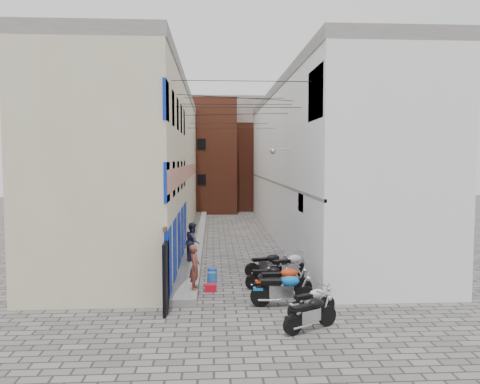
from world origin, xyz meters
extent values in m
plane|color=#52504D|center=(0.00, 0.00, 0.00)|extent=(90.00, 90.00, 0.00)
cube|color=slate|center=(-2.05, 13.00, 0.12)|extent=(0.90, 26.00, 0.25)
cube|color=beige|center=(-5.00, 13.00, 4.25)|extent=(5.00, 26.00, 8.50)
cube|color=tan|center=(-2.54, 13.00, 4.00)|extent=(0.10, 26.00, 0.80)
cube|color=#0B27AC|center=(-2.53, 4.90, 1.30)|extent=(0.12, 10.20, 2.40)
cube|color=#0B27AC|center=(-2.55, 4.90, 5.30)|extent=(0.10, 10.20, 4.00)
cube|color=slate|center=(-5.00, 13.00, 8.75)|extent=(5.10, 26.00, 0.50)
cube|color=black|center=(-2.52, -0.40, 1.10)|extent=(0.10, 1.20, 2.20)
cube|color=white|center=(5.00, 13.00, 4.25)|extent=(5.00, 26.00, 8.50)
cube|color=#0B27AC|center=(2.55, 1.50, 7.00)|extent=(0.10, 2.40, 1.80)
cube|color=white|center=(2.56, 4.00, 3.00)|extent=(0.08, 1.00, 0.70)
cylinder|color=#B2B2B7|center=(2.15, 7.00, 5.20)|extent=(0.80, 0.06, 0.06)
sphere|color=#B2B2B7|center=(1.75, 7.00, 5.10)|extent=(0.28, 0.28, 0.28)
cube|color=slate|center=(5.00, 13.00, 8.75)|extent=(5.10, 26.00, 0.50)
cube|color=slate|center=(2.54, 13.00, 3.40)|extent=(0.10, 26.00, 0.12)
cube|color=brown|center=(-2.00, 28.00, 5.00)|extent=(6.00, 6.00, 10.00)
cube|color=brown|center=(3.00, 30.00, 4.00)|extent=(5.00, 6.00, 8.00)
cube|color=slate|center=(0.00, 34.00, 5.50)|extent=(8.00, 5.00, 11.00)
cube|color=black|center=(0.00, 25.20, 1.20)|extent=(2.00, 0.30, 2.40)
cylinder|color=black|center=(0.00, 2.00, 7.50)|extent=(5.20, 0.02, 0.02)
cylinder|color=black|center=(0.00, 4.00, 6.80)|extent=(5.20, 0.02, 0.02)
cylinder|color=black|center=(0.00, 6.50, 7.20)|extent=(5.20, 0.02, 0.02)
cylinder|color=black|center=(0.00, 9.00, 7.80)|extent=(5.20, 0.02, 0.02)
cylinder|color=black|center=(0.00, 12.00, 6.50)|extent=(5.20, 0.02, 0.02)
cylinder|color=black|center=(0.00, 15.00, 7.00)|extent=(5.20, 0.02, 0.02)
cylinder|color=black|center=(0.00, 5.00, 7.30)|extent=(5.65, 2.07, 0.02)
cylinder|color=black|center=(0.00, 8.00, 6.90)|extent=(5.80, 1.58, 0.02)
imported|color=brown|center=(-1.70, 1.25, 1.02)|extent=(0.42, 0.60, 1.54)
imported|color=#2E2E45|center=(-1.96, 5.97, 1.09)|extent=(0.74, 0.90, 1.68)
cylinder|color=blue|center=(-1.11, 2.41, 0.27)|extent=(0.45, 0.45, 0.54)
cylinder|color=blue|center=(-1.10, 2.96, 0.28)|extent=(0.45, 0.45, 0.57)
cube|color=red|center=(-1.16, 1.80, 0.13)|extent=(0.43, 0.33, 0.26)
camera|label=1|loc=(-1.06, -14.72, 4.74)|focal=35.00mm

